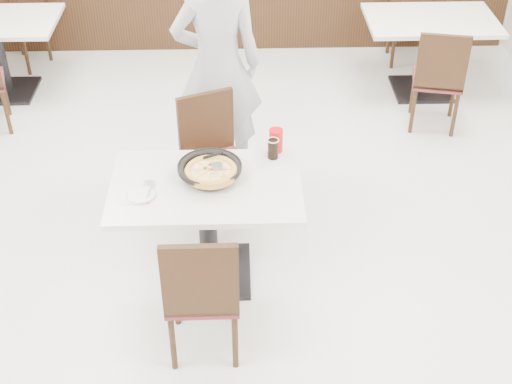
{
  "coord_description": "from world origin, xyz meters",
  "views": [
    {
      "loc": [
        0.06,
        -3.76,
        3.34
      ],
      "look_at": [
        0.16,
        -0.3,
        0.81
      ],
      "focal_mm": 50.0,
      "sensor_mm": 36.0,
      "label": 1
    }
  ],
  "objects_px": {
    "chair_near": "(203,287)",
    "bg_chair_right_near": "(438,77)",
    "side_plate": "(141,195)",
    "bg_table_right": "(426,55)",
    "chair_far": "(217,163)",
    "diner_person": "(217,67)",
    "bg_table_left": "(0,57)",
    "main_table": "(208,231)",
    "pizza": "(211,173)",
    "bg_chair_left_far": "(18,21)",
    "red_cup": "(276,140)",
    "bg_chair_right_far": "(412,18)",
    "pizza_pan": "(210,171)",
    "cola_glass": "(273,149)"
  },
  "relations": [
    {
      "from": "chair_near",
      "to": "bg_chair_right_near",
      "type": "relative_size",
      "value": 1.0
    },
    {
      "from": "chair_near",
      "to": "side_plate",
      "type": "xyz_separation_m",
      "value": [
        -0.38,
        0.52,
        0.28
      ]
    },
    {
      "from": "chair_near",
      "to": "bg_table_right",
      "type": "relative_size",
      "value": 0.79
    },
    {
      "from": "chair_far",
      "to": "diner_person",
      "type": "height_order",
      "value": "diner_person"
    },
    {
      "from": "bg_table_left",
      "to": "bg_chair_right_near",
      "type": "relative_size",
      "value": 1.26
    },
    {
      "from": "main_table",
      "to": "side_plate",
      "type": "distance_m",
      "value": 0.56
    },
    {
      "from": "chair_near",
      "to": "side_plate",
      "type": "distance_m",
      "value": 0.71
    },
    {
      "from": "pizza",
      "to": "bg_chair_right_near",
      "type": "relative_size",
      "value": 0.36
    },
    {
      "from": "side_plate",
      "to": "bg_chair_left_far",
      "type": "height_order",
      "value": "bg_chair_left_far"
    },
    {
      "from": "red_cup",
      "to": "bg_table_right",
      "type": "xyz_separation_m",
      "value": [
        1.56,
        2.21,
        -0.45
      ]
    },
    {
      "from": "pizza",
      "to": "bg_chair_right_far",
      "type": "height_order",
      "value": "bg_chair_right_far"
    },
    {
      "from": "red_cup",
      "to": "bg_chair_right_near",
      "type": "xyz_separation_m",
      "value": [
        1.5,
        1.57,
        -0.35
      ]
    },
    {
      "from": "pizza_pan",
      "to": "bg_chair_right_near",
      "type": "xyz_separation_m",
      "value": [
        1.94,
        1.86,
        -0.32
      ]
    },
    {
      "from": "red_cup",
      "to": "bg_chair_left_far",
      "type": "bearing_deg",
      "value": 130.31
    },
    {
      "from": "bg_table_left",
      "to": "bg_chair_left_far",
      "type": "relative_size",
      "value": 1.26
    },
    {
      "from": "main_table",
      "to": "cola_glass",
      "type": "xyz_separation_m",
      "value": [
        0.43,
        0.29,
        0.44
      ]
    },
    {
      "from": "main_table",
      "to": "bg_table_right",
      "type": "xyz_separation_m",
      "value": [
        2.02,
        2.59,
        0.0
      ]
    },
    {
      "from": "side_plate",
      "to": "bg_chair_left_far",
      "type": "bearing_deg",
      "value": 115.43
    },
    {
      "from": "bg_table_right",
      "to": "cola_glass",
      "type": "bearing_deg",
      "value": -124.59
    },
    {
      "from": "diner_person",
      "to": "bg_chair_right_near",
      "type": "distance_m",
      "value": 2.07
    },
    {
      "from": "pizza_pan",
      "to": "bg_table_right",
      "type": "bearing_deg",
      "value": 51.47
    },
    {
      "from": "pizza",
      "to": "diner_person",
      "type": "height_order",
      "value": "diner_person"
    },
    {
      "from": "pizza",
      "to": "diner_person",
      "type": "distance_m",
      "value": 1.23
    },
    {
      "from": "main_table",
      "to": "diner_person",
      "type": "distance_m",
      "value": 1.39
    },
    {
      "from": "bg_table_left",
      "to": "bg_table_right",
      "type": "xyz_separation_m",
      "value": [
        4.07,
        -0.08,
        0.0
      ]
    },
    {
      "from": "diner_person",
      "to": "bg_table_right",
      "type": "relative_size",
      "value": 1.56
    },
    {
      "from": "pizza",
      "to": "bg_table_left",
      "type": "distance_m",
      "value": 3.38
    },
    {
      "from": "pizza",
      "to": "bg_chair_right_far",
      "type": "xyz_separation_m",
      "value": [
        1.97,
        3.22,
        -0.34
      ]
    },
    {
      "from": "chair_near",
      "to": "red_cup",
      "type": "xyz_separation_m",
      "value": [
        0.47,
        1.01,
        0.35
      ]
    },
    {
      "from": "red_cup",
      "to": "main_table",
      "type": "bearing_deg",
      "value": -140.45
    },
    {
      "from": "bg_chair_left_far",
      "to": "bg_chair_right_near",
      "type": "distance_m",
      "value": 4.19
    },
    {
      "from": "bg_table_left",
      "to": "bg_chair_right_far",
      "type": "height_order",
      "value": "bg_chair_right_far"
    },
    {
      "from": "red_cup",
      "to": "bg_table_right",
      "type": "distance_m",
      "value": 2.74
    },
    {
      "from": "pizza_pan",
      "to": "pizza",
      "type": "height_order",
      "value": "pizza"
    },
    {
      "from": "pizza_pan",
      "to": "diner_person",
      "type": "height_order",
      "value": "diner_person"
    },
    {
      "from": "bg_chair_right_near",
      "to": "bg_chair_right_far",
      "type": "xyz_separation_m",
      "value": [
        0.04,
        1.31,
        0.0
      ]
    },
    {
      "from": "diner_person",
      "to": "bg_chair_left_far",
      "type": "bearing_deg",
      "value": -49.27
    },
    {
      "from": "pizza_pan",
      "to": "bg_chair_right_far",
      "type": "xyz_separation_m",
      "value": [
        1.98,
        3.17,
        -0.32
      ]
    },
    {
      "from": "chair_near",
      "to": "bg_table_left",
      "type": "bearing_deg",
      "value": 121.15
    },
    {
      "from": "main_table",
      "to": "bg_table_right",
      "type": "bearing_deg",
      "value": 52.06
    },
    {
      "from": "chair_near",
      "to": "pizza_pan",
      "type": "distance_m",
      "value": 0.79
    },
    {
      "from": "bg_chair_left_far",
      "to": "bg_table_right",
      "type": "bearing_deg",
      "value": -165.4
    },
    {
      "from": "chair_far",
      "to": "bg_table_right",
      "type": "xyz_separation_m",
      "value": [
        1.97,
        1.94,
        -0.1
      ]
    },
    {
      "from": "red_cup",
      "to": "pizza",
      "type": "bearing_deg",
      "value": -141.48
    },
    {
      "from": "bg_table_right",
      "to": "bg_chair_left_far",
      "type": "bearing_deg",
      "value": 170.15
    },
    {
      "from": "chair_far",
      "to": "pizza",
      "type": "relative_size",
      "value": 2.82
    },
    {
      "from": "bg_chair_right_far",
      "to": "chair_near",
      "type": "bearing_deg",
      "value": 66.14
    },
    {
      "from": "main_table",
      "to": "side_plate",
      "type": "bearing_deg",
      "value": -163.85
    },
    {
      "from": "bg_table_left",
      "to": "bg_table_right",
      "type": "distance_m",
      "value": 4.07
    },
    {
      "from": "diner_person",
      "to": "bg_chair_right_near",
      "type": "bearing_deg",
      "value": -165.36
    }
  ]
}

